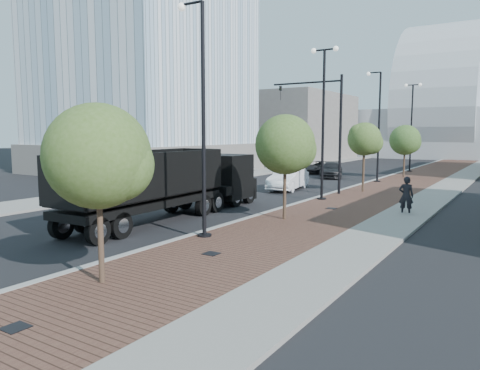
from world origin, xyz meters
The scene contains 24 objects.
sidewalk centered at (3.50, 40.00, 0.06)m, with size 7.00×140.00×0.12m, color #4C2D23.
concrete_strip centered at (6.20, 40.00, 0.07)m, with size 2.40×140.00×0.13m, color slate.
curb centered at (0.00, 40.00, 0.07)m, with size 0.30×140.00×0.14m, color gray.
west_sidewalk centered at (-13.00, 40.00, 0.06)m, with size 4.00×140.00×0.12m, color slate.
dump_truck centered at (-3.58, 14.50, 1.42)m, with size 3.10×13.44×3.36m.
white_sedan centered at (-3.64, 25.87, 0.82)m, with size 1.74×5.00×1.65m, color white.
dark_car_mid centered at (-7.21, 40.01, 0.63)m, with size 2.08×4.50×1.25m, color black.
dark_car_far centered at (-4.42, 36.47, 0.71)m, with size 1.99×4.89×1.42m, color black.
pedestrian centered at (6.10, 19.82, 1.00)m, with size 0.73×0.48×2.00m, color black.
streetlight_1 centered at (0.49, 10.00, 4.34)m, with size 1.44×0.56×9.21m.
streetlight_2 centered at (0.60, 22.00, 4.82)m, with size 1.72×0.56×9.28m.
streetlight_3 centered at (0.49, 34.00, 4.34)m, with size 1.44×0.56×9.21m.
streetlight_4 centered at (0.60, 46.00, 4.82)m, with size 1.72×0.56×9.28m.
traffic_mast centered at (-0.30, 25.00, 4.98)m, with size 5.09×0.20×8.00m.
tree_0 centered at (1.65, 4.02, 3.58)m, with size 2.84×2.84×5.01m.
tree_1 centered at (1.65, 15.02, 3.65)m, with size 2.82×2.82×5.07m.
tree_2 centered at (1.65, 27.02, 3.75)m, with size 2.35×2.30×4.92m.
tree_3 centered at (1.65, 39.02, 3.53)m, with size 2.76×2.76×4.91m.
tower_podium centered at (-24.00, 32.00, 1.50)m, with size 19.00×19.00×3.00m, color slate.
convention_center centered at (-2.00, 85.00, 6.00)m, with size 50.00×30.00×50.00m.
commercial_block_nw centered at (-20.00, 60.00, 5.00)m, with size 14.00×20.00×10.00m, color #66615C.
utility_cover_0 centered at (2.40, 1.00, 0.13)m, with size 0.50×0.50×0.02m, color black.
utility_cover_1 centered at (2.40, 8.00, 0.13)m, with size 0.50×0.50×0.02m, color black.
utility_cover_2 centered at (2.40, 19.00, 0.13)m, with size 0.50×0.50×0.02m, color black.
Camera 1 is at (11.35, -4.20, 4.22)m, focal length 34.12 mm.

